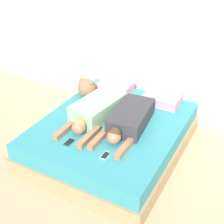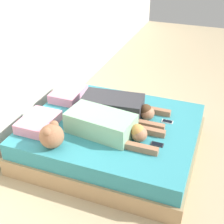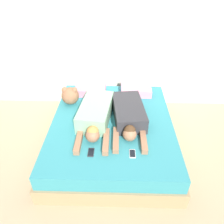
# 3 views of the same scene
# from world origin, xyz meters

# --- Properties ---
(ground_plane) EXTENTS (12.00, 12.00, 0.00)m
(ground_plane) POSITION_xyz_m (0.00, 0.00, 0.00)
(ground_plane) COLOR tan
(wall_back) EXTENTS (12.00, 0.06, 2.60)m
(wall_back) POSITION_xyz_m (0.00, 1.16, 1.30)
(wall_back) COLOR beige
(wall_back) RESTS_ON ground_plane
(bed) EXTENTS (1.70, 2.02, 0.43)m
(bed) POSITION_xyz_m (0.00, 0.00, 0.21)
(bed) COLOR tan
(bed) RESTS_ON ground_plane
(pillow_head_left) EXTENTS (0.48, 0.36, 0.12)m
(pillow_head_left) POSITION_xyz_m (-0.37, 0.77, 0.49)
(pillow_head_left) COLOR pink
(pillow_head_left) RESTS_ON bed
(pillow_head_right) EXTENTS (0.48, 0.36, 0.12)m
(pillow_head_right) POSITION_xyz_m (0.37, 0.77, 0.49)
(pillow_head_right) COLOR pink
(pillow_head_right) RESTS_ON bed
(person_left) EXTENTS (0.47, 1.09, 0.24)m
(person_left) POSITION_xyz_m (-0.22, -0.02, 0.54)
(person_left) COLOR #8CBF99
(person_left) RESTS_ON bed
(person_right) EXTENTS (0.47, 1.08, 0.21)m
(person_right) POSITION_xyz_m (0.22, 0.00, 0.53)
(person_right) COLOR #333338
(person_right) RESTS_ON bed
(cell_phone_left) EXTENTS (0.07, 0.13, 0.01)m
(cell_phone_left) POSITION_xyz_m (-0.23, -0.60, 0.43)
(cell_phone_left) COLOR #2D2D33
(cell_phone_left) RESTS_ON bed
(cell_phone_right) EXTENTS (0.07, 0.13, 0.01)m
(cell_phone_right) POSITION_xyz_m (0.25, -0.61, 0.43)
(cell_phone_right) COLOR silver
(cell_phone_right) RESTS_ON bed
(plush_toy) EXTENTS (0.26, 0.26, 0.27)m
(plush_toy) POSITION_xyz_m (-0.64, 0.43, 0.56)
(plush_toy) COLOR #996647
(plush_toy) RESTS_ON bed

